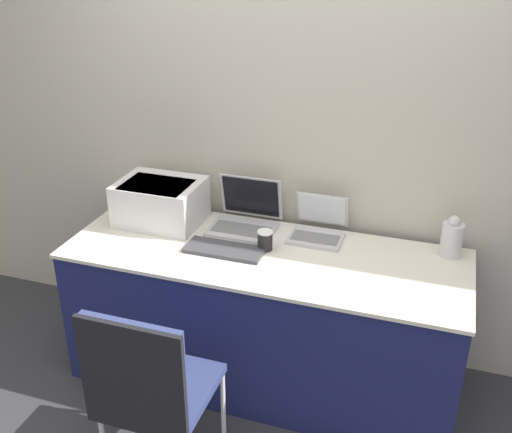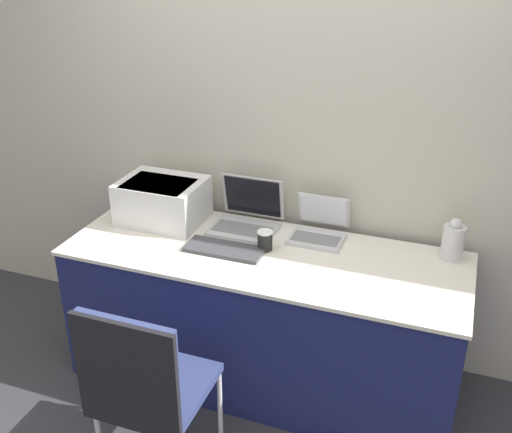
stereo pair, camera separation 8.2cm
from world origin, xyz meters
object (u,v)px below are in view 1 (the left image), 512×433
at_px(laptop_left, 245,217).
at_px(laptop_right, 318,228).
at_px(external_keyboard, 225,250).
at_px(chair, 147,383).
at_px(metal_pitcher, 452,238).
at_px(coffee_cup, 265,240).
at_px(printer, 160,201).

distance_m(laptop_left, laptop_right, 0.41).
bearing_deg(laptop_left, laptop_right, 3.30).
distance_m(external_keyboard, chair, 0.83).
bearing_deg(laptop_left, external_keyboard, -91.47).
distance_m(laptop_left, chair, 1.14).
relative_size(laptop_left, chair, 0.38).
xyz_separation_m(laptop_left, chair, (-0.05, -1.10, -0.28)).
bearing_deg(laptop_right, metal_pitcher, 0.18).
bearing_deg(metal_pitcher, coffee_cup, -165.35).
relative_size(laptop_left, coffee_cup, 3.42).
distance_m(printer, coffee_cup, 0.67).
distance_m(laptop_right, coffee_cup, 0.33).
height_order(external_keyboard, metal_pitcher, metal_pitcher).
xyz_separation_m(laptop_left, external_keyboard, (-0.01, -0.30, -0.05)).
xyz_separation_m(external_keyboard, chair, (-0.05, -0.80, -0.23)).
bearing_deg(external_keyboard, laptop_left, 88.53).
bearing_deg(coffee_cup, printer, 169.39).
bearing_deg(laptop_right, chair, -112.34).
height_order(coffee_cup, metal_pitcher, metal_pitcher).
bearing_deg(laptop_left, coffee_cup, -49.26).
bearing_deg(printer, chair, -67.46).
distance_m(coffee_cup, metal_pitcher, 0.94).
bearing_deg(coffee_cup, laptop_right, 46.37).
bearing_deg(printer, external_keyboard, -24.52).
bearing_deg(laptop_left, metal_pitcher, 1.35).
xyz_separation_m(external_keyboard, coffee_cup, (0.19, 0.09, 0.04)).
bearing_deg(metal_pitcher, external_keyboard, -163.45).
relative_size(printer, metal_pitcher, 2.06).
bearing_deg(laptop_right, laptop_left, -176.70).
relative_size(metal_pitcher, chair, 0.24).
height_order(printer, coffee_cup, printer).
relative_size(printer, chair, 0.49).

